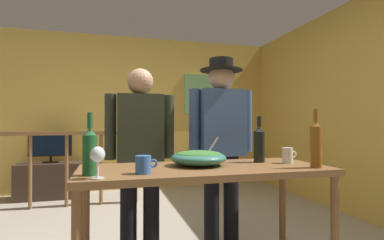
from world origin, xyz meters
The scene contains 16 objects.
back_wall centered at (0.00, 2.61, 1.26)m, with size 4.82×0.10×2.51m, color gold.
side_wall_right centered at (2.41, 0.78, 1.26)m, with size 0.10×3.92×2.51m, color gold.
framed_picture centered at (1.17, 2.55, 1.59)m, with size 0.54×0.03×0.69m, color #71AA6D.
stair_railing centered at (-0.72, 1.70, 0.61)m, with size 2.21×0.10×1.02m.
tv_console centered at (-1.17, 2.26, 0.25)m, with size 0.90×0.40×0.50m, color #38281E.
flat_screen_tv centered at (-1.17, 2.23, 0.77)m, with size 0.58×0.12×0.44m.
serving_table centered at (0.23, -0.67, 0.71)m, with size 1.54×0.65×0.80m.
salad_bowl centered at (0.20, -0.60, 0.85)m, with size 0.36×0.36×0.19m.
wine_glass centered at (-0.41, -0.92, 0.91)m, with size 0.07×0.07×0.16m.
wine_bottle_green centered at (-0.46, -0.81, 0.93)m, with size 0.07×0.07×0.33m.
wine_bottle_dark centered at (0.67, -0.55, 0.93)m, with size 0.08×0.08×0.33m.
wine_bottle_amber centered at (0.88, -0.89, 0.95)m, with size 0.07×0.07×0.36m.
mug_blue centered at (-0.18, -0.83, 0.85)m, with size 0.12×0.09×0.10m.
mug_white centered at (0.83, -0.65, 0.85)m, with size 0.11×0.07×0.11m.
person_standing_left centered at (-0.12, -0.05, 0.88)m, with size 0.55×0.23×1.51m.
person_standing_right centered at (0.57, -0.05, 0.97)m, with size 0.58×0.37×1.63m.
Camera 1 is at (-0.36, -2.48, 1.07)m, focal length 28.12 mm.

